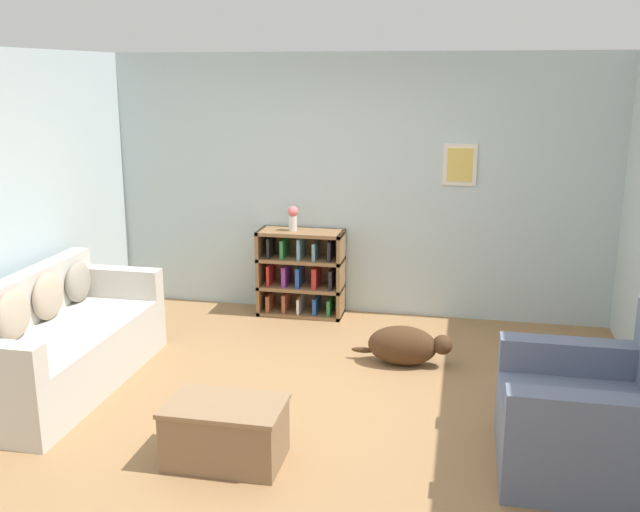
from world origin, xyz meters
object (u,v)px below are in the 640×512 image
Objects in this scene: coffee_table at (225,430)px; dog at (405,345)px; recliner_chair at (597,419)px; vase at (293,217)px; couch at (55,345)px; bookshelf at (301,273)px.

dog is at bearing 61.20° from coffee_table.
coffee_table is at bearing -170.81° from recliner_chair.
vase is at bearing 95.06° from coffee_table.
recliner_chair is (3.96, -0.45, 0.00)m from couch.
recliner_chair is at bearing 9.19° from coffee_table.
couch is 2.57m from bookshelf.
recliner_chair is 2.31m from coffee_table.
dog is at bearing -41.53° from vase.
vase is (-1.23, 1.09, 0.84)m from dog.
vase is at bearing 135.28° from recliner_chair.
vase is (-2.53, 2.51, 0.67)m from recliner_chair.
dog is 3.48× the size of vase.
dog is (-1.30, 1.41, -0.17)m from recliner_chair.
coffee_table is at bearing -118.80° from dog.
bookshelf is at bearing 93.46° from coffee_table.
coffee_table is 3.04× the size of vase.
vase is (-0.08, -0.02, 0.58)m from bookshelf.
couch reaches higher than dog.
bookshelf reaches higher than couch.
coffee_table is at bearing -25.93° from couch.
couch is at bearing -125.88° from bookshelf.
vase is (-0.25, 2.88, 0.80)m from coffee_table.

